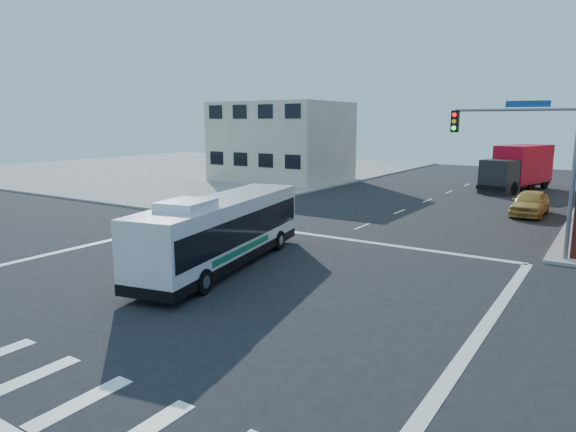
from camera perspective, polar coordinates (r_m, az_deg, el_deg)
The scene contains 7 objects.
ground at distance 19.85m, azimuth -7.96°, elevation -7.53°, with size 120.00×120.00×0.00m, color black.
sidewalk_nw at distance 68.63m, azimuth -10.94°, elevation 5.24°, with size 50.00×50.00×0.15m, color gray.
building_west at distance 53.15m, azimuth -0.70°, elevation 8.21°, with size 12.06×10.06×8.00m.
signal_mast_ne at distance 25.06m, azimuth 25.41°, elevation 6.91°, with size 7.91×1.13×8.07m.
transit_bus at distance 21.82m, azimuth -7.26°, elevation -1.56°, with size 4.44×11.17×3.23m.
box_truck at distance 50.11m, azimuth 24.12°, elevation 4.80°, with size 4.96×9.25×4.00m.
parked_car at distance 37.27m, azimuth 25.30°, elevation 1.34°, with size 1.97×4.91×1.67m, color gold.
Camera 1 is at (12.48, -14.18, 6.10)m, focal length 32.00 mm.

